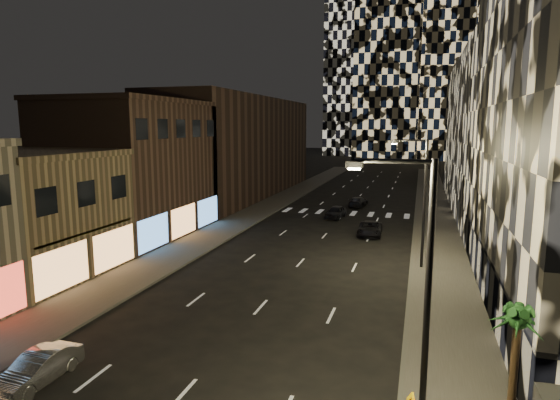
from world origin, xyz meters
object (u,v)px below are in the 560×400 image
Objects in this scene: car_dark_oncoming at (358,202)px; car_dark_rightlane at (370,229)px; palm_tree at (517,326)px; streetlight_far at (421,194)px; car_dark_midlane at (336,212)px; streetlight_near at (419,290)px; car_silver_parked at (38,368)px.

car_dark_oncoming is 0.93× the size of car_dark_rightlane.
palm_tree is (10.59, -42.34, 2.94)m from car_dark_oncoming.
car_dark_rightlane reaches higher than car_dark_oncoming.
car_dark_rightlane is (3.09, -15.55, 0.02)m from car_dark_oncoming.
streetlight_far reaches higher than car_dark_oncoming.
car_dark_midlane is at bearing 119.35° from car_dark_rightlane.
car_dark_rightlane is at bearing 105.64° from palm_tree.
car_dark_oncoming is (-7.45, 24.85, -4.74)m from streetlight_far.
streetlight_near is at bearing -90.00° from streetlight_far.
car_dark_midlane is at bearing 87.70° from car_dark_oncoming.
streetlight_near reaches higher than car_dark_oncoming.
streetlight_near is 38.02m from car_dark_midlane.
car_dark_midlane is 36.32m from palm_tree.
car_dark_midlane reaches higher than car_dark_rightlane.
streetlight_far is 1.98× the size of car_dark_rightlane.
palm_tree reaches higher than car_silver_parked.
streetlight_far is at bearing 114.16° from car_dark_oncoming.
streetlight_near reaches higher than car_dark_midlane.
car_dark_midlane is 8.64m from car_dark_rightlane.
streetlight_far is 2.28× the size of car_dark_midlane.
streetlight_far reaches higher than car_silver_parked.
streetlight_far is at bearing 55.10° from car_silver_parked.
car_dark_rightlane is (4.50, -7.38, -0.04)m from car_dark_midlane.
car_dark_oncoming is 43.74m from palm_tree.
palm_tree is (3.15, 2.52, -1.79)m from streetlight_near.
palm_tree is (17.30, 2.45, 2.94)m from car_silver_parked.
palm_tree is at bearing 111.53° from car_dark_oncoming.
streetlight_far is at bearing 90.00° from streetlight_near.
streetlight_near is 2.28× the size of car_dark_midlane.
palm_tree is (7.50, -26.79, 2.93)m from car_dark_rightlane.
car_dark_oncoming is 1.03× the size of palm_tree.
streetlight_near reaches higher than car_dark_rightlane.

